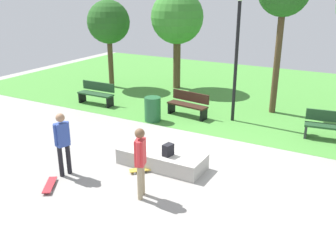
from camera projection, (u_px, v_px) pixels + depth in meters
The scene contains 15 objects.
ground_plane at pixel (202, 160), 10.56m from camera, with size 28.00×28.00×0.00m, color gray.
grass_lawn at pixel (272, 94), 17.05m from camera, with size 26.60×12.17×0.01m, color #478C38.
concrete_ledge at pixel (162, 159), 10.13m from camera, with size 2.38×0.96×0.42m, color #A8A59E.
backpack_on_ledge at pixel (168, 150), 9.77m from camera, with size 0.28×0.20×0.32m, color black.
skater_performing_trick at pixel (62, 140), 9.39m from camera, with size 0.29×0.41×1.68m.
skater_watching at pixel (140, 158), 8.35m from camera, with size 0.29×0.41×1.70m.
skateboard_by_ledge at pixel (145, 169), 9.86m from camera, with size 0.72×0.70×0.08m.
skateboard_spare at pixel (50, 185), 9.08m from camera, with size 0.60×0.78×0.08m.
park_bench_near_lamppost at pixel (331, 125), 11.83m from camera, with size 1.65×0.68×0.91m.
park_bench_center_lawn at pixel (97, 93), 15.47m from camera, with size 1.60×0.47×0.91m.
park_bench_by_oak at pixel (188, 104), 14.01m from camera, with size 1.65×0.70×0.91m.
tree_leaning_ash at pixel (109, 23), 17.35m from camera, with size 2.00×2.00×4.09m.
tree_slender_maple at pixel (177, 18), 17.06m from camera, with size 2.42×2.42×4.53m.
lamp_post at pixel (237, 47), 12.78m from camera, with size 0.28×0.28×4.44m.
trash_bin at pixel (153, 109), 13.50m from camera, with size 0.59×0.59×0.90m, color #1E592D.
Camera 1 is at (3.79, -8.83, 4.58)m, focal length 39.82 mm.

